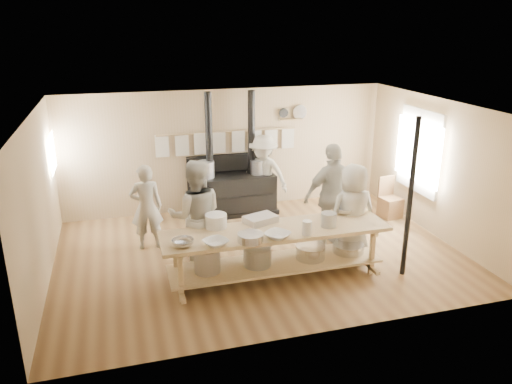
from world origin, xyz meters
TOP-DOWN VIEW (x-y plane):
  - ground at (0.00, 0.00)m, footprint 7.00×7.00m
  - room_shell at (0.00, 0.00)m, footprint 7.00×7.00m
  - window_right at (3.47, 0.60)m, footprint 0.09×1.50m
  - left_opening at (-3.45, 2.00)m, footprint 0.00×0.90m
  - stove at (-0.01, 2.12)m, footprint 1.90×0.75m
  - towel_rail at (-0.00, 2.40)m, footprint 3.00×0.04m
  - back_wall_shelf at (1.46, 2.43)m, footprint 0.63×0.14m
  - prep_table at (-0.01, -0.90)m, footprint 3.60×0.90m
  - support_post at (2.05, -1.35)m, footprint 0.08×0.08m
  - cook_far_left at (-1.87, 0.82)m, footprint 0.58×0.39m
  - cook_left at (-1.14, -0.22)m, footprint 1.00×0.83m
  - cook_center at (1.47, -0.59)m, footprint 0.83×0.55m
  - cook_right at (1.38, 0.04)m, footprint 1.16×0.57m
  - cook_by_window at (0.65, 1.95)m, footprint 1.25×1.19m
  - chair at (3.15, 0.97)m, footprint 0.45×0.45m
  - bowl_white_a at (-1.02, -1.23)m, footprint 0.46×0.46m
  - bowl_steel_a at (-1.48, -1.12)m, footprint 0.45×0.45m
  - bowl_white_b at (-0.08, -1.23)m, footprint 0.52×0.52m
  - bowl_steel_b at (1.34, -0.57)m, footprint 0.49×0.49m
  - roasting_pan at (-0.15, -0.57)m, footprint 0.58×0.48m
  - mixing_bowl_large at (-0.50, -1.23)m, footprint 0.51×0.51m
  - bucket_galv at (0.84, -1.02)m, footprint 0.25×0.25m
  - deep_bowl_enamel at (-0.88, -0.57)m, footprint 0.44×0.44m
  - pitcher at (0.39, -1.23)m, footprint 0.17×0.17m

SIDE VIEW (x-z plane):
  - ground at x=0.00m, z-range 0.00..0.00m
  - chair at x=3.15m, z-range -0.17..0.68m
  - prep_table at x=-0.01m, z-range 0.10..0.95m
  - stove at x=-0.01m, z-range -0.78..1.82m
  - cook_far_left at x=-1.87m, z-range 0.00..1.58m
  - cook_center at x=1.47m, z-range 0.00..1.70m
  - cook_by_window at x=0.65m, z-range 0.00..1.70m
  - bowl_white_a at x=-1.02m, z-range 0.85..0.94m
  - bowl_white_b at x=-0.08m, z-range 0.85..0.94m
  - bowl_steel_a at x=-1.48m, z-range 0.85..0.95m
  - roasting_pan at x=-0.15m, z-range 0.85..0.96m
  - bowl_steel_b at x=1.34m, z-range 0.85..0.96m
  - mixing_bowl_large at x=-0.50m, z-range 0.85..0.97m
  - cook_left at x=-1.14m, z-range 0.00..1.87m
  - cook_right at x=1.38m, z-range 0.00..1.91m
  - deep_bowl_enamel at x=-0.88m, z-range 0.85..1.07m
  - pitcher at x=0.39m, z-range 0.85..1.08m
  - bucket_galv at x=0.84m, z-range 0.85..1.08m
  - support_post at x=2.05m, z-range 0.00..2.60m
  - window_right at x=3.47m, z-range 0.67..2.33m
  - towel_rail at x=0.00m, z-range 1.32..1.79m
  - left_opening at x=-3.45m, z-range 1.15..2.05m
  - room_shell at x=0.00m, z-range -1.88..5.12m
  - back_wall_shelf at x=1.46m, z-range 1.84..2.17m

